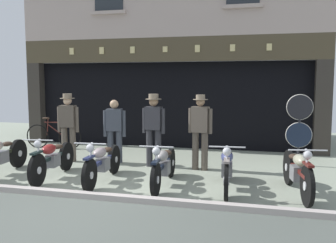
# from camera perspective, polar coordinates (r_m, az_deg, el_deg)

# --- Properties ---
(ground) EXTENTS (21.25, 22.00, 0.18)m
(ground) POSITION_cam_1_polar(r_m,az_deg,el_deg) (5.92, -15.95, -14.58)
(ground) COLOR gray
(shop_facade) EXTENTS (9.55, 4.42, 6.41)m
(shop_facade) POSITION_cam_1_polar(r_m,az_deg,el_deg) (13.06, 1.76, 4.87)
(shop_facade) COLOR black
(shop_facade) RESTS_ON ground
(motorcycle_far_left) EXTENTS (0.62, 2.03, 0.92)m
(motorcycle_far_left) POSITION_cam_1_polar(r_m,az_deg,el_deg) (8.96, -24.12, -4.67)
(motorcycle_far_left) COLOR black
(motorcycle_far_left) RESTS_ON ground
(motorcycle_left) EXTENTS (0.62, 2.00, 0.92)m
(motorcycle_left) POSITION_cam_1_polar(r_m,az_deg,el_deg) (8.25, -17.14, -5.34)
(motorcycle_left) COLOR black
(motorcycle_left) RESTS_ON ground
(motorcycle_center_left) EXTENTS (0.62, 2.04, 0.90)m
(motorcycle_center_left) POSITION_cam_1_polar(r_m,az_deg,el_deg) (7.71, -9.91, -6.03)
(motorcycle_center_left) COLOR black
(motorcycle_center_left) RESTS_ON ground
(motorcycle_center) EXTENTS (0.62, 2.01, 0.89)m
(motorcycle_center) POSITION_cam_1_polar(r_m,az_deg,el_deg) (7.31, -0.66, -6.64)
(motorcycle_center) COLOR black
(motorcycle_center) RESTS_ON ground
(motorcycle_center_right) EXTENTS (0.62, 2.00, 0.93)m
(motorcycle_center_right) POSITION_cam_1_polar(r_m,az_deg,el_deg) (7.16, 8.94, -6.81)
(motorcycle_center_right) COLOR black
(motorcycle_center_right) RESTS_ON ground
(motorcycle_right) EXTENTS (0.62, 2.00, 0.93)m
(motorcycle_right) POSITION_cam_1_polar(r_m,az_deg,el_deg) (7.15, 19.07, -7.08)
(motorcycle_right) COLOR black
(motorcycle_right) RESTS_ON ground
(salesman_left) EXTENTS (0.56, 0.36, 1.72)m
(salesman_left) POSITION_cam_1_polar(r_m,az_deg,el_deg) (9.76, -14.92, -0.32)
(salesman_left) COLOR brown
(salesman_left) RESTS_ON ground
(shopkeeper_center) EXTENTS (0.55, 0.28, 1.57)m
(shopkeeper_center) POSITION_cam_1_polar(r_m,az_deg,el_deg) (9.40, -8.12, -1.02)
(shopkeeper_center) COLOR #3D424C
(shopkeeper_center) RESTS_ON ground
(salesman_right) EXTENTS (0.56, 0.37, 1.73)m
(salesman_right) POSITION_cam_1_polar(r_m,az_deg,el_deg) (8.86, -2.19, -0.68)
(salesman_right) COLOR #2D2D33
(salesman_right) RESTS_ON ground
(assistant_far_right) EXTENTS (0.56, 0.33, 1.72)m
(assistant_far_right) POSITION_cam_1_polar(r_m,az_deg,el_deg) (8.57, 4.91, -1.05)
(assistant_far_right) COLOR brown
(assistant_far_right) RESTS_ON ground
(tyre_sign_pole) EXTENTS (0.61, 0.06, 1.72)m
(tyre_sign_pole) POSITION_cam_1_polar(r_m,az_deg,el_deg) (9.48, 19.31, -0.10)
(tyre_sign_pole) COLOR #232328
(tyre_sign_pole) RESTS_ON ground
(advert_board_near) EXTENTS (0.82, 0.03, 0.99)m
(advert_board_near) POSITION_cam_1_polar(r_m,az_deg,el_deg) (12.03, -7.83, 4.62)
(advert_board_near) COLOR silver
(advert_board_far) EXTENTS (0.74, 0.03, 1.10)m
(advert_board_far) POSITION_cam_1_polar(r_m,az_deg,el_deg) (12.57, -13.29, 4.79)
(advert_board_far) COLOR beige
(leaning_bicycle) EXTENTS (1.78, 0.50, 0.96)m
(leaning_bicycle) POSITION_cam_1_polar(r_m,az_deg,el_deg) (11.90, -17.00, -2.04)
(leaning_bicycle) COLOR black
(leaning_bicycle) RESTS_ON ground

